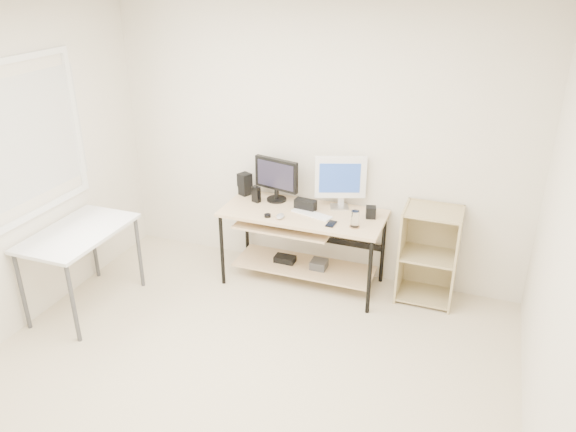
% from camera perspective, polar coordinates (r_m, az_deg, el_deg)
% --- Properties ---
extents(room, '(4.01, 4.01, 2.62)m').
position_cam_1_polar(room, '(3.63, -8.76, -0.93)').
color(room, beige).
rests_on(room, ground).
extents(desk, '(1.50, 0.65, 0.75)m').
position_cam_1_polar(desk, '(5.26, 1.28, -1.62)').
color(desk, '#DABA8A').
rests_on(desk, ground).
extents(side_table, '(0.60, 1.00, 0.75)m').
position_cam_1_polar(side_table, '(5.16, -20.48, -2.25)').
color(side_table, white).
rests_on(side_table, ground).
extents(shelf_unit, '(0.50, 0.40, 0.90)m').
position_cam_1_polar(shelf_unit, '(5.23, 14.15, -3.69)').
color(shelf_unit, tan).
rests_on(shelf_unit, ground).
extents(black_monitor, '(0.46, 0.19, 0.42)m').
position_cam_1_polar(black_monitor, '(5.32, -1.19, 3.99)').
color(black_monitor, black).
rests_on(black_monitor, desk).
extents(white_imac, '(0.46, 0.20, 0.50)m').
position_cam_1_polar(white_imac, '(5.16, 5.35, 3.78)').
color(white_imac, silver).
rests_on(white_imac, desk).
extents(keyboard, '(0.41, 0.22, 0.01)m').
position_cam_1_polar(keyboard, '(5.10, 2.43, 0.20)').
color(keyboard, white).
rests_on(keyboard, desk).
extents(mouse, '(0.08, 0.12, 0.04)m').
position_cam_1_polar(mouse, '(5.03, -0.80, -0.02)').
color(mouse, '#A9A9AE').
rests_on(mouse, desk).
extents(center_speaker, '(0.21, 0.11, 0.10)m').
position_cam_1_polar(center_speaker, '(5.19, 1.78, 1.15)').
color(center_speaker, black).
rests_on(center_speaker, desk).
extents(speaker_left, '(0.15, 0.15, 0.22)m').
position_cam_1_polar(speaker_left, '(5.52, -4.41, 3.29)').
color(speaker_left, black).
rests_on(speaker_left, desk).
extents(speaker_right, '(0.11, 0.11, 0.11)m').
position_cam_1_polar(speaker_right, '(5.08, 8.42, 0.38)').
color(speaker_right, black).
rests_on(speaker_right, desk).
extents(audio_controller, '(0.09, 0.07, 0.16)m').
position_cam_1_polar(audio_controller, '(5.35, -3.26, 2.21)').
color(audio_controller, black).
rests_on(audio_controller, desk).
extents(volume_puck, '(0.08, 0.08, 0.03)m').
position_cam_1_polar(volume_puck, '(5.06, -2.09, 0.04)').
color(volume_puck, black).
rests_on(volume_puck, desk).
extents(smartphone, '(0.08, 0.13, 0.01)m').
position_cam_1_polar(smartphone, '(4.93, 4.41, -0.80)').
color(smartphone, black).
rests_on(smartphone, desk).
extents(coaster, '(0.12, 0.12, 0.01)m').
position_cam_1_polar(coaster, '(4.90, 6.77, -1.08)').
color(coaster, '#976B44').
rests_on(coaster, desk).
extents(drinking_glass, '(0.09, 0.09, 0.14)m').
position_cam_1_polar(drinking_glass, '(4.87, 6.82, -0.28)').
color(drinking_glass, white).
rests_on(drinking_glass, coaster).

